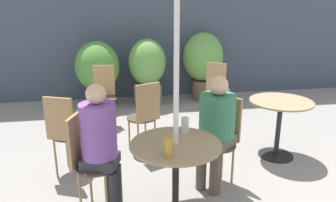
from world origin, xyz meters
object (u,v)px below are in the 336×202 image
object	(u,v)px
seated_person_0	(216,124)
bistro_chair_2	(104,91)
seated_person_1	(100,138)
bistro_chair_3	(64,129)
potted_plant_0	(98,69)
beer_glass_1	(185,125)
potted_plant_1	(147,69)
cafe_table_near	(176,162)
potted_plant_2	(203,60)
bistro_chair_5	(145,112)
bistro_chair_0	(223,133)
cafe_table_far	(280,115)
bistro_chair_4	(217,85)
beer_glass_0	(168,147)
bistro_chair_1	(86,155)

from	to	relation	value
seated_person_0	bistro_chair_2	bearing A→B (deg)	167.69
bistro_chair_2	seated_person_1	bearing A→B (deg)	-86.61
bistro_chair_3	potted_plant_0	distance (m)	2.51
beer_glass_1	potted_plant_1	bearing A→B (deg)	90.21
cafe_table_near	potted_plant_2	distance (m)	3.75
bistro_chair_5	beer_glass_1	world-z (taller)	bistro_chair_5
beer_glass_1	bistro_chair_0	bearing A→B (deg)	34.25
bistro_chair_0	bistro_chair_5	bearing A→B (deg)	-179.35
bistro_chair_2	seated_person_1	xyz separation A→B (m)	(0.02, -2.23, 0.17)
potted_plant_0	bistro_chair_2	bearing A→B (deg)	-82.44
potted_plant_1	potted_plant_2	size ratio (longest dim) A/B	0.94
cafe_table_far	bistro_chair_2	world-z (taller)	bistro_chair_2
potted_plant_1	potted_plant_0	bearing A→B (deg)	178.18
bistro_chair_4	potted_plant_2	distance (m)	1.09
bistro_chair_4	potted_plant_1	xyz separation A→B (m)	(-1.04, 0.89, 0.11)
bistro_chair_0	potted_plant_0	size ratio (longest dim) A/B	0.78
beer_glass_0	beer_glass_1	xyz separation A→B (m)	(0.22, 0.44, -0.01)
cafe_table_near	potted_plant_1	bearing A→B (deg)	88.10
cafe_table_far	seated_person_0	distance (m)	1.14
beer_glass_0	potted_plant_2	bearing A→B (deg)	71.02
cafe_table_near	potted_plant_1	distance (m)	3.38
potted_plant_2	bistro_chair_0	bearing A→B (deg)	-101.29
bistro_chair_0	beer_glass_1	size ratio (longest dim) A/B	6.40
bistro_chair_2	beer_glass_1	world-z (taller)	bistro_chair_2
bistro_chair_0	potted_plant_0	distance (m)	3.18
bistro_chair_3	beer_glass_0	bearing A→B (deg)	151.98
bistro_chair_0	beer_glass_0	world-z (taller)	bistro_chair_0
cafe_table_far	potted_plant_1	distance (m)	2.74
cafe_table_far	potted_plant_2	world-z (taller)	potted_plant_2
seated_person_0	potted_plant_0	bearing A→B (deg)	161.11
seated_person_1	bistro_chair_1	bearing A→B (deg)	90.00
potted_plant_0	bistro_chair_0	bearing A→B (deg)	-64.40
bistro_chair_1	beer_glass_0	bearing A→B (deg)	-107.57
bistro_chair_0	beer_glass_0	xyz separation A→B (m)	(-0.70, -0.76, 0.24)
seated_person_0	seated_person_1	world-z (taller)	seated_person_1
bistro_chair_0	seated_person_1	size ratio (longest dim) A/B	0.77
bistro_chair_1	potted_plant_2	xyz separation A→B (m)	(1.96, 3.30, 0.22)
bistro_chair_1	beer_glass_0	xyz separation A→B (m)	(0.66, -0.47, 0.24)
bistro_chair_3	cafe_table_far	bearing A→B (deg)	-155.60
cafe_table_far	bistro_chair_3	distance (m)	2.51
bistro_chair_2	beer_glass_1	size ratio (longest dim) A/B	6.40
bistro_chair_4	potted_plant_2	world-z (taller)	potted_plant_2
bistro_chair_1	potted_plant_0	bearing A→B (deg)	18.27
seated_person_1	bistro_chair_5	bearing A→B (deg)	-5.70
beer_glass_1	potted_plant_2	world-z (taller)	potted_plant_2
beer_glass_0	seated_person_1	bearing A→B (deg)	140.75
seated_person_0	potted_plant_1	xyz separation A→B (m)	(-0.38, 2.93, -0.03)
cafe_table_near	seated_person_1	distance (m)	0.68
bistro_chair_2	bistro_chair_4	size ratio (longest dim) A/B	1.00
cafe_table_far	bistro_chair_4	xyz separation A→B (m)	(-0.32, 1.49, 0.01)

